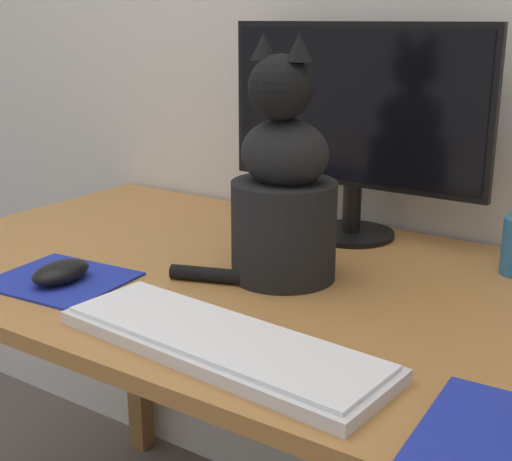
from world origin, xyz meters
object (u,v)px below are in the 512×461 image
Objects in this scene: monitor at (353,119)px; keyboard at (221,343)px; cat at (283,192)px; computer_mouse_left at (61,272)px.

monitor is 1.10× the size of keyboard.
monitor is at bearing 94.04° from cat.
computer_mouse_left reaches higher than keyboard.
keyboard is 0.36m from computer_mouse_left.
computer_mouse_left is (-0.27, -0.50, -0.21)m from monitor.
keyboard is 1.22× the size of cat.
monitor is 4.99× the size of computer_mouse_left.
monitor reaches higher than keyboard.
monitor is 0.60m from keyboard.
cat is (-0.08, 0.28, 0.13)m from keyboard.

